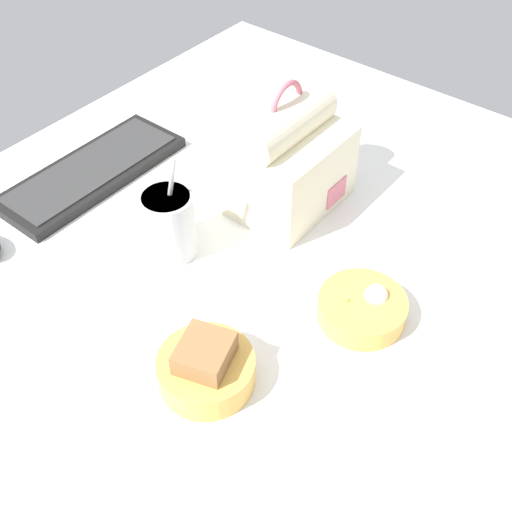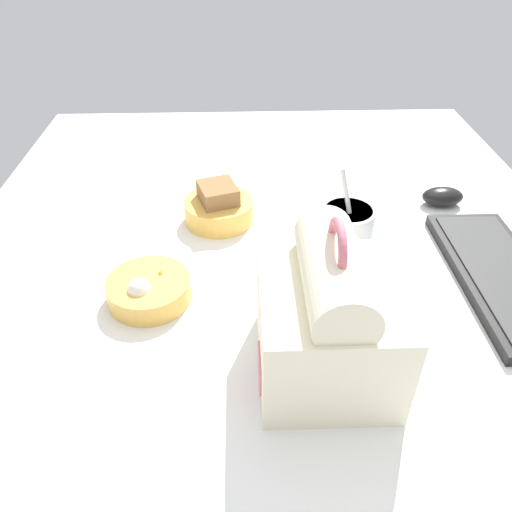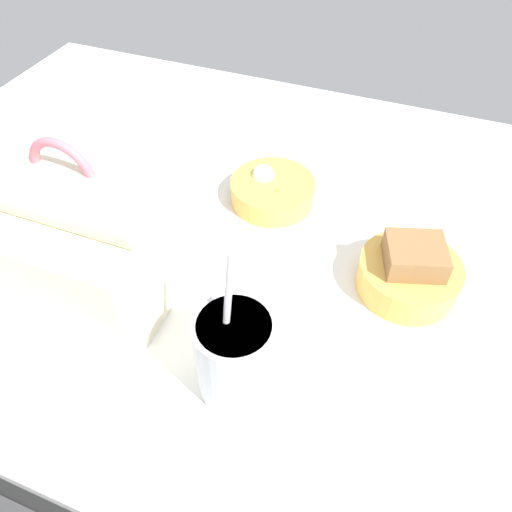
% 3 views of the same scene
% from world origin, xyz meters
% --- Properties ---
extents(desk_surface, '(1.40, 1.10, 0.02)m').
position_xyz_m(desk_surface, '(0.00, 0.00, 0.01)').
color(desk_surface, white).
rests_on(desk_surface, ground).
extents(keyboard, '(0.35, 0.13, 0.02)m').
position_xyz_m(keyboard, '(0.05, 0.36, 0.03)').
color(keyboard, black).
rests_on(keyboard, desk_surface).
extents(lunch_bag, '(0.19, 0.17, 0.23)m').
position_xyz_m(lunch_bag, '(0.21, 0.05, 0.10)').
color(lunch_bag, '#EFE5C1').
rests_on(lunch_bag, desk_surface).
extents(soup_cup, '(0.08, 0.08, 0.18)m').
position_xyz_m(soup_cup, '(0.00, 0.11, 0.08)').
color(soup_cup, silver).
rests_on(soup_cup, desk_surface).
extents(bento_bowl_sandwich, '(0.13, 0.13, 0.07)m').
position_xyz_m(bento_bowl_sandwich, '(-0.15, -0.09, 0.05)').
color(bento_bowl_sandwich, '#EAB24C').
rests_on(bento_bowl_sandwich, desk_surface).
extents(bento_bowl_snacks, '(0.13, 0.13, 0.05)m').
position_xyz_m(bento_bowl_snacks, '(0.07, -0.19, 0.04)').
color(bento_bowl_snacks, '#EAB24C').
rests_on(bento_bowl_snacks, desk_surface).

